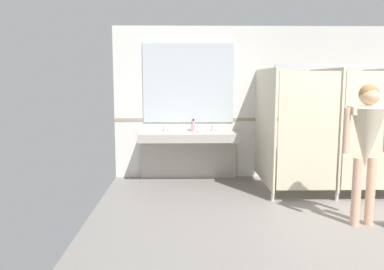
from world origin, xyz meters
TOP-DOWN VIEW (x-y plane):
  - wall_back at (0.00, 2.92)m, footprint 7.68×0.12m
  - wall_back_tile_band at (0.00, 2.85)m, footprint 7.68×0.01m
  - vanity_counter at (-2.52, 2.63)m, footprint 1.70×0.58m
  - mirror_panel at (-2.52, 2.84)m, footprint 1.60×0.02m
  - bathroom_stalls at (0.11, 1.86)m, footprint 2.90×1.52m
  - person_standing at (-0.43, 0.39)m, footprint 0.59×0.43m
  - soap_dispenser at (-2.44, 2.72)m, footprint 0.07×0.07m
  - paper_cup at (-2.34, 2.49)m, footprint 0.07×0.07m

SIDE VIEW (x-z plane):
  - vanity_counter at x=-2.52m, z-range 0.15..1.12m
  - paper_cup at x=-2.34m, z-range 0.86..0.94m
  - soap_dispenser at x=-2.44m, z-range 0.84..1.06m
  - bathroom_stalls at x=0.11m, z-range 0.05..2.02m
  - wall_back_tile_band at x=0.00m, z-range 1.02..1.08m
  - person_standing at x=-0.43m, z-range 0.23..1.95m
  - wall_back at x=0.00m, z-range 0.00..2.69m
  - mirror_panel at x=-2.52m, z-range 1.01..2.40m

